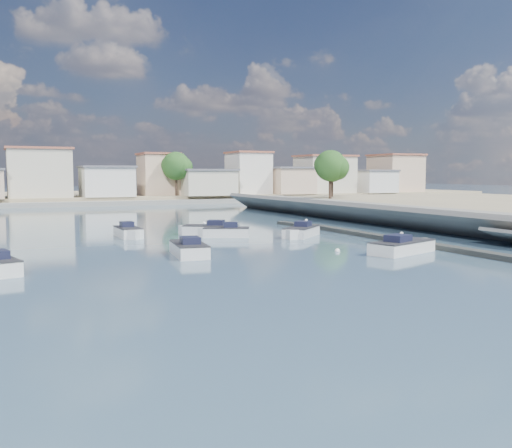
{
  "coord_description": "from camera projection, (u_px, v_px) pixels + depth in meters",
  "views": [
    {
      "loc": [
        -21.24,
        -26.08,
        5.28
      ],
      "look_at": [
        -3.02,
        14.36,
        1.4
      ],
      "focal_mm": 40.0,
      "sensor_mm": 36.0,
      "label": 1
    }
  ],
  "objects": [
    {
      "name": "seawall_walkway",
      "position": [
        476.0,
        222.0,
        52.14
      ],
      "size": [
        5.0,
        90.0,
        1.8
      ],
      "primitive_type": "cube",
      "color": "slate",
      "rests_on": "ground"
    },
    {
      "name": "motorboat_f",
      "position": [
        224.0,
        233.0,
        47.87
      ],
      "size": [
        4.26,
        2.99,
        1.48
      ],
      "color": "silver",
      "rests_on": "ground"
    },
    {
      "name": "far_shore_land",
      "position": [
        113.0,
        197.0,
        116.34
      ],
      "size": [
        160.0,
        40.0,
        1.4
      ],
      "primitive_type": "cube",
      "color": "gray",
      "rests_on": "ground"
    },
    {
      "name": "far_shore_quay",
      "position": [
        136.0,
        203.0,
        97.29
      ],
      "size": [
        160.0,
        2.5,
        0.8
      ],
      "primitive_type": "cube",
      "color": "slate",
      "rests_on": "ground"
    },
    {
      "name": "motorboat_c",
      "position": [
        208.0,
        230.0,
        49.99
      ],
      "size": [
        4.95,
        4.03,
        1.48
      ],
      "color": "silver",
      "rests_on": "ground"
    },
    {
      "name": "motorboat_g",
      "position": [
        129.0,
        233.0,
        47.82
      ],
      "size": [
        1.74,
        4.86,
        1.48
      ],
      "color": "silver",
      "rests_on": "ground"
    },
    {
      "name": "far_town",
      "position": [
        186.0,
        176.0,
        106.66
      ],
      "size": [
        113.01,
        12.8,
        8.35
      ],
      "color": "beige",
      "rests_on": "far_shore_land"
    },
    {
      "name": "shore_trees",
      "position": [
        188.0,
        169.0,
        97.57
      ],
      "size": [
        74.56,
        38.32,
        7.92
      ],
      "color": "#38281E",
      "rests_on": "ground"
    },
    {
      "name": "motorboat_h",
      "position": [
        404.0,
        247.0,
        38.39
      ],
      "size": [
        5.83,
        3.71,
        1.48
      ],
      "color": "silver",
      "rests_on": "ground"
    },
    {
      "name": "motorboat_d",
      "position": [
        300.0,
        232.0,
        48.13
      ],
      "size": [
        4.66,
        4.52,
        1.48
      ],
      "color": "silver",
      "rests_on": "ground"
    },
    {
      "name": "mooring_buoys",
      "position": [
        376.0,
        238.0,
        47.0
      ],
      "size": [
        14.64,
        40.01,
        0.35
      ],
      "color": "white",
      "rests_on": "ground"
    },
    {
      "name": "breakwater",
      "position": [
        373.0,
        236.0,
        47.17
      ],
      "size": [
        2.0,
        31.02,
        0.35
      ],
      "color": "black",
      "rests_on": "ground"
    },
    {
      "name": "motorboat_b",
      "position": [
        188.0,
        249.0,
        37.3
      ],
      "size": [
        2.45,
        5.28,
        1.48
      ],
      "color": "silver",
      "rests_on": "ground"
    },
    {
      "name": "ground",
      "position": [
        192.0,
        218.0,
        69.17
      ],
      "size": [
        400.0,
        400.0,
        0.0
      ],
      "primitive_type": "plane",
      "color": "#284151",
      "rests_on": "ground"
    }
  ]
}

